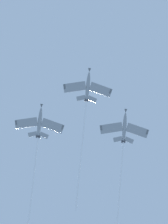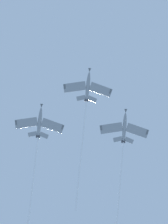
# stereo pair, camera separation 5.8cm
# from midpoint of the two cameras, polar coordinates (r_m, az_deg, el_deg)

# --- Properties ---
(jet_lead) EXTENTS (41.28, 41.58, 15.82)m
(jet_lead) POSITION_cam_midpoint_polar(r_m,az_deg,el_deg) (159.18, 0.21, 0.12)
(jet_lead) COLOR gray
(jet_left_wing) EXTENTS (41.36, 42.15, 17.19)m
(jet_left_wing) POSITION_cam_midpoint_polar(r_m,az_deg,el_deg) (159.94, 5.60, -5.55)
(jet_left_wing) COLOR gray
(jet_right_wing) EXTENTS (39.00, 39.18, 14.75)m
(jet_right_wing) POSITION_cam_midpoint_polar(r_m,az_deg,el_deg) (159.84, -6.74, -4.48)
(jet_right_wing) COLOR gray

